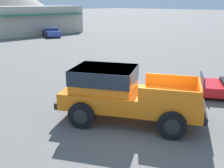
{
  "coord_description": "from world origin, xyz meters",
  "views": [
    {
      "loc": [
        -6.73,
        -5.73,
        4.2
      ],
      "look_at": [
        -0.05,
        1.29,
        1.2
      ],
      "focal_mm": 42.0,
      "sensor_mm": 36.0,
      "label": 1
    }
  ],
  "objects": [
    {
      "name": "ground_plane",
      "position": [
        0.0,
        0.0,
        0.0
      ],
      "size": [
        320.0,
        320.0,
        0.0
      ],
      "primitive_type": "plane",
      "color": "#5B5956"
    },
    {
      "name": "orange_pickup_truck",
      "position": [
        -0.25,
        0.62,
        1.12
      ],
      "size": [
        4.37,
        5.45,
        1.97
      ],
      "rotation": [
        0.0,
        0.0,
        0.55
      ],
      "color": "orange",
      "rests_on": "ground_plane"
    },
    {
      "name": "red_convertible_car",
      "position": [
        4.76,
        -0.49,
        0.4
      ],
      "size": [
        3.82,
        4.42,
        0.98
      ],
      "rotation": [
        0.0,
        0.0,
        0.6
      ],
      "color": "red",
      "rests_on": "ground_plane"
    },
    {
      "name": "parked_car_blue",
      "position": [
        11.39,
        24.82,
        0.6
      ],
      "size": [
        3.03,
        4.44,
        1.18
      ],
      "rotation": [
        0.0,
        0.0,
        5.93
      ],
      "color": "#334C9E",
      "rests_on": "ground_plane"
    },
    {
      "name": "storefront_building",
      "position": [
        11.58,
        29.42,
        1.9
      ],
      "size": [
        12.87,
        6.25,
        3.78
      ],
      "color": "#BCB2A3",
      "rests_on": "ground_plane"
    }
  ]
}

